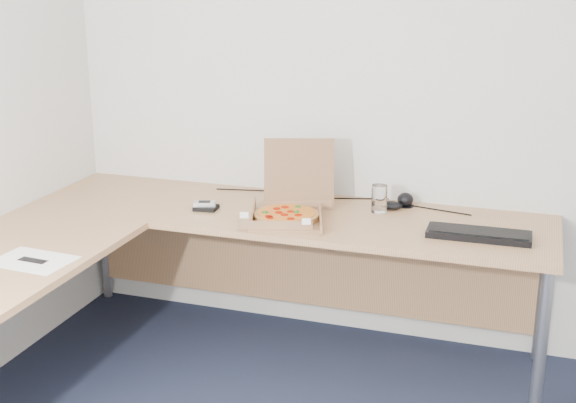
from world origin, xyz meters
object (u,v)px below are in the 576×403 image
(drinking_glass, at_px, (379,199))
(wallet, at_px, (206,208))
(desk, at_px, (186,239))
(keyboard, at_px, (479,234))
(pizza_box, at_px, (288,211))

(drinking_glass, bearing_deg, wallet, -164.23)
(wallet, bearing_deg, drinking_glass, 11.22)
(wallet, bearing_deg, desk, -85.94)
(keyboard, relative_size, wallet, 4.08)
(keyboard, bearing_deg, pizza_box, -179.79)
(desk, relative_size, keyboard, 5.68)
(desk, xyz_separation_m, pizza_box, (0.37, 0.32, 0.07))
(pizza_box, xyz_separation_m, wallet, (-0.42, 0.02, -0.03))
(pizza_box, relative_size, drinking_glass, 2.97)
(drinking_glass, xyz_separation_m, keyboard, (0.48, -0.22, -0.05))
(desk, distance_m, wallet, 0.34)
(pizza_box, bearing_deg, wallet, 160.52)
(desk, distance_m, drinking_glass, 0.94)
(desk, bearing_deg, pizza_box, 41.15)
(desk, height_order, keyboard, keyboard)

